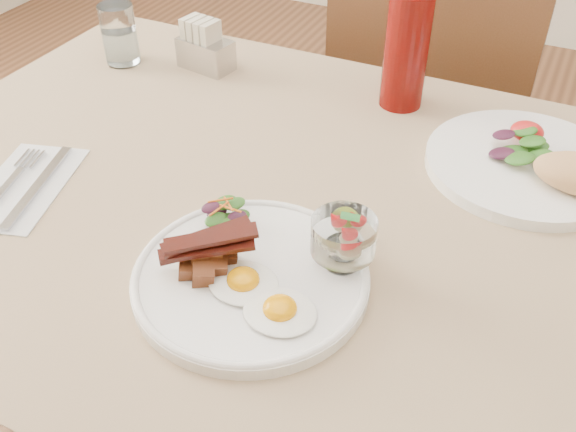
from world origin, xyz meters
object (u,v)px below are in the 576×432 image
object	(u,v)px
fruit_cup	(344,236)
hot_sauce_bottle	(409,65)
main_plate	(251,278)
water_glass	(120,38)
second_plate	(540,165)
sugar_caddy	(204,48)
table	(314,254)
chair_far	(427,123)
ketchup_bottle	(406,48)

from	to	relation	value
fruit_cup	hot_sauce_bottle	bearing A→B (deg)	97.45
main_plate	hot_sauce_bottle	xyz separation A→B (m)	(0.03, 0.49, 0.07)
main_plate	water_glass	bearing A→B (deg)	139.83
fruit_cup	water_glass	size ratio (longest dim) A/B	0.71
second_plate	fruit_cup	bearing A→B (deg)	-120.46
sugar_caddy	water_glass	size ratio (longest dim) A/B	0.98
sugar_caddy	main_plate	bearing A→B (deg)	-43.59
table	hot_sauce_bottle	xyz separation A→B (m)	(0.02, 0.32, 0.16)
second_plate	sugar_caddy	size ratio (longest dim) A/B	2.75
table	fruit_cup	world-z (taller)	fruit_cup
second_plate	sugar_caddy	xyz separation A→B (m)	(-0.62, 0.10, 0.02)
table	fruit_cup	bearing A→B (deg)	-53.38
sugar_caddy	fruit_cup	bearing A→B (deg)	-32.96
chair_far	sugar_caddy	distance (m)	0.57
main_plate	sugar_caddy	distance (m)	0.58
ketchup_bottle	second_plate	bearing A→B (deg)	-26.16
fruit_cup	ketchup_bottle	size ratio (longest dim) A/B	0.36
second_plate	hot_sauce_bottle	distance (m)	0.27
main_plate	second_plate	world-z (taller)	second_plate
hot_sauce_bottle	sugar_caddy	xyz separation A→B (m)	(-0.38, -0.02, -0.03)
sugar_caddy	second_plate	bearing A→B (deg)	1.20
fruit_cup	ketchup_bottle	bearing A→B (deg)	98.43
table	second_plate	world-z (taller)	second_plate
table	second_plate	size ratio (longest dim) A/B	4.47
second_plate	hot_sauce_bottle	size ratio (longest dim) A/B	1.97
water_glass	second_plate	bearing A→B (deg)	-3.65
main_plate	second_plate	size ratio (longest dim) A/B	0.94
second_plate	ketchup_bottle	bearing A→B (deg)	153.84
second_plate	hot_sauce_bottle	world-z (taller)	hot_sauce_bottle
ketchup_bottle	hot_sauce_bottle	xyz separation A→B (m)	(0.01, -0.00, -0.03)
fruit_cup	water_glass	bearing A→B (deg)	148.66
main_plate	water_glass	size ratio (longest dim) A/B	2.55
chair_far	fruit_cup	world-z (taller)	chair_far
chair_far	ketchup_bottle	xyz separation A→B (m)	(0.02, -0.34, 0.33)
table	chair_far	xyz separation A→B (m)	(0.00, 0.66, -0.14)
hot_sauce_bottle	fruit_cup	bearing A→B (deg)	-82.55
fruit_cup	water_glass	xyz separation A→B (m)	(-0.59, 0.36, -0.01)
table	ketchup_bottle	bearing A→B (deg)	87.13
hot_sauce_bottle	chair_far	bearing A→B (deg)	93.97
fruit_cup	ketchup_bottle	xyz separation A→B (m)	(-0.06, 0.43, 0.04)
fruit_cup	sugar_caddy	distance (m)	0.59
chair_far	water_glass	bearing A→B (deg)	-140.86
ketchup_bottle	main_plate	bearing A→B (deg)	-93.09
main_plate	ketchup_bottle	bearing A→B (deg)	86.91
second_plate	table	bearing A→B (deg)	-142.37
chair_far	hot_sauce_bottle	bearing A→B (deg)	-86.03
hot_sauce_bottle	sugar_caddy	size ratio (longest dim) A/B	1.40
table	ketchup_bottle	world-z (taller)	ketchup_bottle
chair_far	ketchup_bottle	size ratio (longest dim) A/B	4.36
fruit_cup	sugar_caddy	size ratio (longest dim) A/B	0.72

